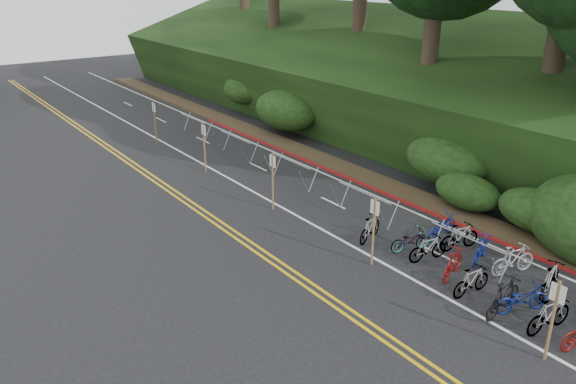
% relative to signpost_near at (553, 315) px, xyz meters
% --- Properties ---
extents(ground, '(120.00, 120.00, 0.00)m').
position_rel_signpost_near_xyz_m(ground, '(-0.73, 1.36, -1.34)').
color(ground, black).
rests_on(ground, ground).
extents(road_markings, '(7.47, 80.00, 0.01)m').
position_rel_signpost_near_xyz_m(road_markings, '(-0.10, 11.45, -1.34)').
color(road_markings, gold).
rests_on(road_markings, ground).
extents(red_curb, '(0.25, 28.00, 0.10)m').
position_rel_signpost_near_xyz_m(red_curb, '(4.97, 13.36, -1.29)').
color(red_curb, maroon).
rests_on(red_curb, ground).
extents(embankment, '(14.30, 48.14, 9.11)m').
position_rel_signpost_near_xyz_m(embankment, '(12.23, 20.39, 1.22)').
color(embankment, black).
rests_on(embankment, ground).
extents(bike_racks_rest, '(1.14, 23.00, 1.17)m').
position_rel_signpost_near_xyz_m(bike_racks_rest, '(2.27, 14.36, -0.49)').
color(bike_racks_rest, '#90949B').
rests_on(bike_racks_rest, ground).
extents(signpost_near, '(0.08, 0.40, 2.34)m').
position_rel_signpost_near_xyz_m(signpost_near, '(0.00, 0.00, 0.00)').
color(signpost_near, brown).
rests_on(signpost_near, ground).
extents(signposts_rest, '(0.08, 18.40, 2.50)m').
position_rel_signpost_near_xyz_m(signposts_rest, '(-0.13, 15.36, 0.09)').
color(signposts_rest, brown).
rests_on(signposts_rest, ground).
extents(bike_front, '(0.74, 1.95, 1.14)m').
position_rel_signpost_near_xyz_m(bike_front, '(0.90, 1.93, -0.77)').
color(bike_front, black).
rests_on(bike_front, ground).
extents(bike_valet, '(3.39, 11.37, 1.10)m').
position_rel_signpost_near_xyz_m(bike_valet, '(2.33, 2.48, -0.85)').
color(bike_valet, '#9E9EA3').
rests_on(bike_valet, ground).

